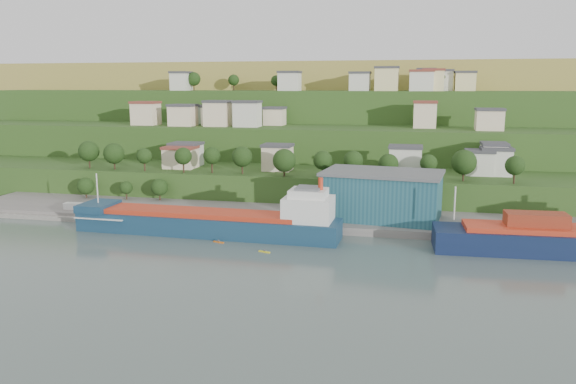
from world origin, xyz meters
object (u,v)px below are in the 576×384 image
(warehouse, at_px, (382,195))
(caravan, at_px, (74,207))
(cargo_ship_near, at_px, (215,224))
(kayak_orange, at_px, (219,242))

(warehouse, height_order, caravan, warehouse)
(cargo_ship_near, relative_size, warehouse, 2.06)
(caravan, relative_size, kayak_orange, 1.91)
(caravan, bearing_deg, cargo_ship_near, -15.87)
(cargo_ship_near, height_order, caravan, cargo_ship_near)
(cargo_ship_near, height_order, kayak_orange, cargo_ship_near)
(warehouse, relative_size, caravan, 5.87)
(warehouse, xyz_separation_m, kayak_orange, (-37.39, -25.54, -8.22))
(kayak_orange, bearing_deg, warehouse, 51.30)
(warehouse, relative_size, kayak_orange, 11.21)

